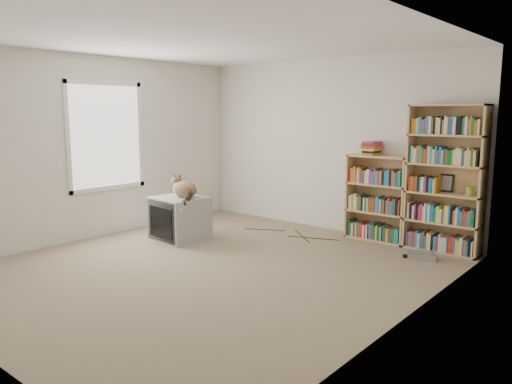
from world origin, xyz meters
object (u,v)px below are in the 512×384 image
Objects in this scene: crt_tv at (180,218)px; bookcase_short at (378,202)px; cat at (184,192)px; dvd_player at (422,256)px; bookcase_tall at (445,183)px.

bookcase_short reaches higher than crt_tv.
bookcase_short reaches higher than cat.
dvd_player is at bearing -30.36° from bookcase_short.
cat is at bearing -139.59° from bookcase_short.
bookcase_tall is (2.98, 1.71, 0.58)m from crt_tv.
crt_tv is 0.63× the size of bookcase_short.
cat is 3.15m from dvd_player.
crt_tv is at bearing -150.15° from bookcase_tall.
dvd_player is (2.92, 1.23, -0.26)m from crt_tv.
bookcase_tall is 1.58× the size of bookcase_short.
cat is 1.86× the size of dvd_player.
dvd_player is at bearing -97.23° from bookcase_tall.
crt_tv is at bearing -178.37° from dvd_player.
bookcase_short is at bearing 44.46° from crt_tv.
bookcase_tall is (2.89, 1.71, 0.20)m from cat.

